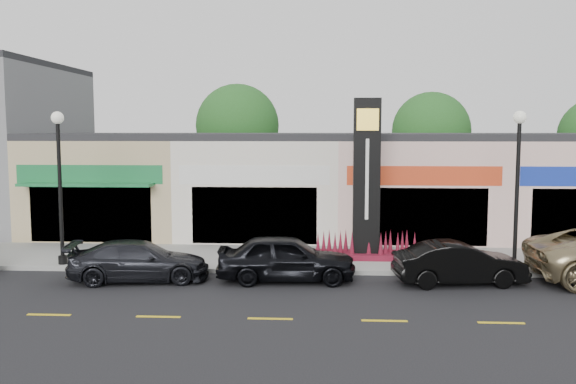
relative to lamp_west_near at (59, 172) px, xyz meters
name	(u,v)px	position (x,y,z in m)	size (l,w,h in m)	color
ground	(279,289)	(8.00, -2.50, -3.48)	(120.00, 120.00, 0.00)	black
sidewalk	(287,258)	(8.00, 1.85, -3.40)	(52.00, 4.30, 0.15)	gray
curb	(283,271)	(8.00, -0.40, -3.40)	(52.00, 0.20, 0.15)	gray
shop_beige	(127,181)	(-0.50, 8.96, -1.08)	(7.00, 10.85, 4.80)	tan
shop_cream	(265,182)	(6.50, 8.97, -1.08)	(7.00, 10.01, 4.80)	beige
shop_pink_w	(407,182)	(13.50, 8.97, -1.08)	(7.00, 10.01, 4.80)	beige
shop_pink_e	(553,183)	(20.50, 8.97, -1.08)	(7.00, 10.01, 4.80)	beige
tree_rear_west	(238,126)	(4.00, 17.00, 1.74)	(5.20, 5.20, 7.83)	#382619
tree_rear_mid	(431,131)	(16.00, 17.00, 1.41)	(4.80, 4.80, 7.29)	#382619
lamp_west_near	(59,172)	(0.00, 0.00, 0.00)	(0.44, 0.44, 5.47)	black
lamp_east_near	(518,174)	(16.00, 0.00, 0.00)	(0.44, 0.44, 5.47)	black
pylon_sign	(366,202)	(11.00, 1.70, -1.20)	(4.20, 1.30, 6.00)	#5B0F1E
car_dark_sedan	(139,261)	(3.32, -1.66, -2.81)	(4.57, 1.86, 1.33)	black
car_black_sedan	(286,258)	(8.18, -1.42, -2.70)	(4.55, 1.83, 1.55)	black
car_black_conv	(459,263)	(13.79, -1.53, -2.79)	(4.17, 1.45, 1.37)	black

